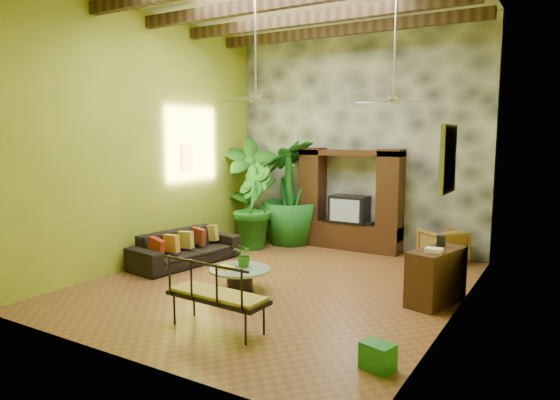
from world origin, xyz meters
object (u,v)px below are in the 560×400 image
Objects in this scene: tall_plant_c at (290,192)px; coffee_table at (240,276)px; tall_plant_b at (251,206)px; iron_bench at (214,292)px; ceiling_fan_back at (394,88)px; side_console at (436,277)px; sofa at (185,247)px; wicker_armchair at (443,246)px; green_bin at (378,356)px; entertainment_center at (350,207)px; ceiling_fan_front at (255,86)px; tall_plant_a at (250,189)px.

coffee_table is (1.12, -3.65, -0.98)m from tall_plant_c.
tall_plant_b reaches higher than iron_bench.
ceiling_fan_back reaches higher than side_console.
coffee_table is at bearing -106.24° from sofa.
wicker_armchair is 0.75× the size of coffee_table.
wicker_armchair is 2.20× the size of green_bin.
entertainment_center is 6.04m from green_bin.
ceiling_fan_front is at bearing -138.37° from ceiling_fan_back.
tall_plant_c is 3.95m from coffee_table.
iron_bench is at bearing -115.63° from side_console.
tall_plant_b is (-1.99, -1.06, 0.01)m from entertainment_center.
tall_plant_a is 0.87m from tall_plant_b.
tall_plant_c is 6.66m from green_bin.
tall_plant_a is 1.72× the size of iron_bench.
ceiling_fan_back reaches higher than wicker_armchair.
side_console is at bearing 14.55° from ceiling_fan_front.
entertainment_center is 0.94× the size of tall_plant_a.
tall_plant_a is 1.03× the size of tall_plant_c.
ceiling_fan_back is at bearing -50.43° from entertainment_center.
tall_plant_a reaches higher than coffee_table.
side_console reaches higher than green_bin.
coffee_table is (-2.46, -3.67, -0.10)m from wicker_armchair.
wicker_armchair is (0.55, 1.73, -3.05)m from ceiling_fan_back.
tall_plant_a is at bearing 122.35° from iron_bench.
iron_bench is at bearing -60.40° from tall_plant_a.
tall_plant_b is at bearing 121.25° from iron_bench.
green_bin is (5.13, -4.98, -1.12)m from tall_plant_a.
side_console is at bearing -32.18° from tall_plant_c.
coffee_table is at bearing -58.12° from tall_plant_a.
ceiling_fan_front is 0.80× the size of sofa.
coffee_table is (-0.11, -0.34, -3.15)m from ceiling_fan_front.
iron_bench is 2.29m from green_bin.
iron_bench is (0.70, -1.57, 0.28)m from coffee_table.
tall_plant_c is at bearing -170.97° from entertainment_center.
sofa is at bearing -163.07° from side_console.
ceiling_fan_back is at bearing 21.14° from wicker_armchair.
sofa is at bearing -86.10° from tall_plant_a.
tall_plant_b is (0.31, 1.93, 0.64)m from sofa.
sofa is 1.18× the size of tall_plant_b.
tall_plant_c is (0.56, 0.83, 0.26)m from tall_plant_b.
tall_plant_c is 7.03× the size of green_bin.
sofa is at bearing 154.28° from green_bin.
tall_plant_b is at bearing -53.69° from tall_plant_a.
coffee_table is 2.91× the size of green_bin.
side_console is (2.85, 0.74, -2.97)m from ceiling_fan_front.
sofa is 2.06m from tall_plant_b.
entertainment_center is at bearing 86.76° from ceiling_fan_front.
coffee_table is (1.99, -0.89, -0.08)m from sofa.
iron_bench is (-1.76, -5.24, 0.19)m from wicker_armchair.
side_console is (4.64, -1.74, -0.55)m from tall_plant_b.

